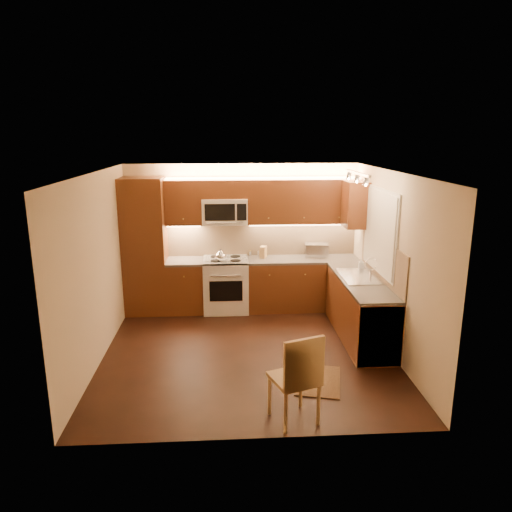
{
  "coord_description": "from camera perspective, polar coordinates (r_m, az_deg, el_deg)",
  "views": [
    {
      "loc": [
        -0.28,
        -6.19,
        2.98
      ],
      "look_at": [
        0.15,
        0.55,
        1.25
      ],
      "focal_mm": 33.42,
      "sensor_mm": 36.0,
      "label": 1
    }
  ],
  "objects": [
    {
      "name": "knife_block",
      "position": [
        8.25,
        0.87,
        0.48
      ],
      "size": [
        0.14,
        0.17,
        0.2
      ],
      "primitive_type": "cube",
      "rotation": [
        0.0,
        0.0,
        -0.37
      ],
      "color": "#A67E4B",
      "rests_on": "counter_back_right"
    },
    {
      "name": "window_blinds",
      "position": [
        7.24,
        14.51,
        2.91
      ],
      "size": [
        0.02,
        1.36,
        1.16
      ],
      "primitive_type": "cube",
      "color": "silver",
      "rests_on": "wall_right"
    },
    {
      "name": "kettle",
      "position": [
        7.96,
        -4.28,
        0.13
      ],
      "size": [
        0.21,
        0.21,
        0.21
      ],
      "primitive_type": null,
      "rotation": [
        0.0,
        0.0,
        -0.16
      ],
      "color": "silver",
      "rests_on": "stove"
    },
    {
      "name": "wall_back",
      "position": [
        8.38,
        -1.65,
        2.44
      ],
      "size": [
        4.0,
        0.01,
        2.5
      ],
      "primitive_type": "cube",
      "color": "#C5B090",
      "rests_on": "ground"
    },
    {
      "name": "wall_left",
      "position": [
        6.66,
        -18.5,
        -1.46
      ],
      "size": [
        0.01,
        4.0,
        2.5
      ],
      "primitive_type": "cube",
      "color": "#C5B090",
      "rests_on": "ground"
    },
    {
      "name": "microwave",
      "position": [
        8.1,
        -3.76,
        5.38
      ],
      "size": [
        0.76,
        0.38,
        0.44
      ],
      "primitive_type": null,
      "color": "silver",
      "rests_on": "wall_back"
    },
    {
      "name": "pantry",
      "position": [
        8.22,
        -13.15,
        1.11
      ],
      "size": [
        0.7,
        0.6,
        2.3
      ],
      "primitive_type": "cube",
      "color": "#4E2C10",
      "rests_on": "floor"
    },
    {
      "name": "spice_jar_b",
      "position": [
        8.39,
        -0.67,
        0.35
      ],
      "size": [
        0.05,
        0.05,
        0.09
      ],
      "primitive_type": "cylinder",
      "rotation": [
        0.0,
        0.0,
        0.33
      ],
      "color": "olive",
      "rests_on": "counter_back_right"
    },
    {
      "name": "faucet",
      "position": [
        7.34,
        13.62,
        -1.3
      ],
      "size": [
        0.2,
        0.04,
        0.3
      ],
      "primitive_type": null,
      "color": "silver",
      "rests_on": "counter_right"
    },
    {
      "name": "base_cab_back_left",
      "position": [
        8.32,
        -8.38,
        -3.63
      ],
      "size": [
        0.62,
        0.6,
        0.86
      ],
      "primitive_type": "cube",
      "color": "#4E2C10",
      "rests_on": "floor"
    },
    {
      "name": "dishwasher",
      "position": [
        6.72,
        13.94,
        -8.39
      ],
      "size": [
        0.58,
        0.6,
        0.84
      ],
      "primitive_type": "cube",
      "color": "silver",
      "rests_on": "floor"
    },
    {
      "name": "counter_right",
      "position": [
        7.19,
        12.51,
        -2.96
      ],
      "size": [
        0.6,
        2.0,
        0.04
      ],
      "primitive_type": "cube",
      "color": "#3B3835",
      "rests_on": "base_cab_right"
    },
    {
      "name": "upper_cab_back_right",
      "position": [
        8.2,
        5.69,
        6.55
      ],
      "size": [
        1.92,
        0.35,
        0.75
      ],
      "primitive_type": "cube",
      "color": "#4E2C10",
      "rests_on": "wall_back"
    },
    {
      "name": "upper_cab_right_corner",
      "position": [
        7.95,
        11.8,
        6.08
      ],
      "size": [
        0.35,
        0.5,
        0.75
      ],
      "primitive_type": "cube",
      "color": "#4E2C10",
      "rests_on": "wall_right"
    },
    {
      "name": "window_frame",
      "position": [
        7.24,
        14.66,
        2.91
      ],
      "size": [
        0.03,
        1.44,
        1.24
      ],
      "primitive_type": "cube",
      "color": "silver",
      "rests_on": "wall_right"
    },
    {
      "name": "upper_cab_bridge",
      "position": [
        8.06,
        -3.8,
        8.03
      ],
      "size": [
        0.76,
        0.35,
        0.31
      ],
      "primitive_type": "cube",
      "color": "#4E2C10",
      "rests_on": "wall_back"
    },
    {
      "name": "sink",
      "position": [
        7.31,
        12.23,
        -1.9
      ],
      "size": [
        0.52,
        0.86,
        0.15
      ],
      "primitive_type": null,
      "color": "silver",
      "rests_on": "counter_right"
    },
    {
      "name": "wall_right",
      "position": [
        6.82,
        16.01,
        -0.9
      ],
      "size": [
        0.01,
        4.0,
        2.5
      ],
      "primitive_type": "cube",
      "color": "#C5B090",
      "rests_on": "ground"
    },
    {
      "name": "ceiling",
      "position": [
        6.22,
        -1.08,
        9.94
      ],
      "size": [
        4.0,
        4.0,
        0.01
      ],
      "primitive_type": "cube",
      "color": "beige",
      "rests_on": "ground"
    },
    {
      "name": "backsplash_back",
      "position": [
        8.4,
        0.74,
        2.12
      ],
      "size": [
        3.3,
        0.02,
        0.6
      ],
      "primitive_type": "cube",
      "color": "tan",
      "rests_on": "wall_back"
    },
    {
      "name": "dining_chair",
      "position": [
        5.18,
        4.57,
        -14.16
      ],
      "size": [
        0.58,
        0.58,
        1.02
      ],
      "primitive_type": null,
      "rotation": [
        0.0,
        0.0,
        0.35
      ],
      "color": "#A67E4B",
      "rests_on": "floor"
    },
    {
      "name": "counter_back_right",
      "position": [
        8.27,
        5.66,
        -0.41
      ],
      "size": [
        1.92,
        0.6,
        0.04
      ],
      "primitive_type": "cube",
      "color": "#3B3835",
      "rests_on": "base_cab_back_right"
    },
    {
      "name": "spice_jar_d",
      "position": [
        8.4,
        1.22,
        0.35
      ],
      "size": [
        0.04,
        0.04,
        0.09
      ],
      "primitive_type": "cylinder",
      "rotation": [
        0.0,
        0.0,
        0.03
      ],
      "color": "olive",
      "rests_on": "counter_back_right"
    },
    {
      "name": "counter_back_left",
      "position": [
        8.2,
        -8.49,
        -0.64
      ],
      "size": [
        0.62,
        0.6,
        0.04
      ],
      "primitive_type": "cube",
      "color": "#3B3835",
      "rests_on": "base_cab_back_left"
    },
    {
      "name": "spice_jar_a",
      "position": [
        8.37,
        0.33,
        0.32
      ],
      "size": [
        0.05,
        0.05,
        0.1
      ],
      "primitive_type": "cylinder",
      "rotation": [
        0.0,
        0.0,
        0.04
      ],
      "color": "silver",
      "rests_on": "counter_back_right"
    },
    {
      "name": "upper_cab_back_left",
      "position": [
        8.12,
        -8.68,
        6.38
      ],
      "size": [
        0.62,
        0.35,
        0.75
      ],
      "primitive_type": "cube",
      "color": "#4E2C10",
      "rests_on": "wall_back"
    },
    {
      "name": "backsplash_right",
      "position": [
        7.19,
        14.87,
        -0.45
      ],
      "size": [
        0.02,
        2.0,
        0.6
      ],
      "primitive_type": "cube",
      "color": "tan",
      "rests_on": "wall_right"
    },
    {
      "name": "toaster_oven",
      "position": [
        8.38,
        7.23,
        0.71
      ],
      "size": [
        0.42,
        0.34,
        0.24
      ],
      "primitive_type": "cube",
      "rotation": [
        0.0,
        0.0,
        -0.11
      ],
      "color": "silver",
      "rests_on": "counter_back_right"
    },
    {
      "name": "rug",
      "position": [
        6.17,
        7.45,
        -14.57
      ],
      "size": [
        0.71,
        0.9,
        0.01
      ],
      "primitive_type": "cube",
      "rotation": [
        0.0,
        0.0,
        -0.24
      ],
      "color": "black",
      "rests_on": "floor"
    },
    {
      "name": "base_cab_back_right",
      "position": [
        8.4,
        5.58,
        -3.39
      ],
      "size": [
        1.92,
        0.6,
        0.86
      ],
      "primitive_type": "cube",
      "color": "#4E2C10",
      "rests_on": "floor"
    },
    {
      "name": "spice_jar_c",
      "position": [
        8.38,
        -0.66,
        0.3
      ],
      "size": [
        0.05,
        0.05,
        0.09
      ],
      "primitive_type": "cylinder",
      "rotation": [
        0.0,
        0.0,
        -0.21
      ],
      "color": "silver",
      "rests_on": "counter_back_right"
    },
    {
      "name": "track_light_bar",
      "position": [
        6.86,
        12.01,
        9.71
      ],
      "size": [
        0.04,
        1.2,
        0.03
      ],
      "primitive_type": "cube",
      "color": "silver",
      "rests_on": "ceiling"
    },
    {
      "name": "wall_front",
      "position": [
        4.54,
        0.14,
        -8.02
      ],
      "size": [
        4.0,
        0.01,
        2.5
      ],
      "primitive_type": "cube",
      "color": "#C5B090",
      "rests_on": "ground"
    },
    {
      "name": "soap_bottle",
      "position": [
        7.74,
        12.48,
        -0.9
      ],
      "size": [
        0.08,
        0.08,
        0.17
      ],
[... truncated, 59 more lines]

